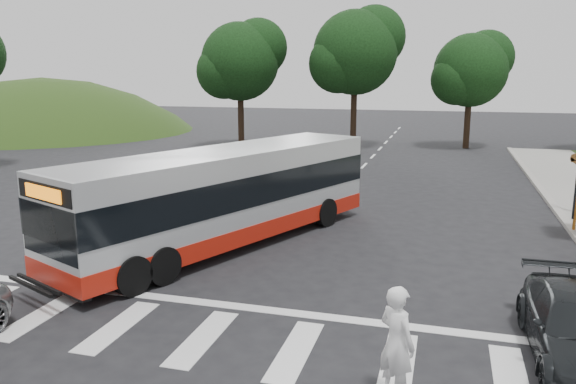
% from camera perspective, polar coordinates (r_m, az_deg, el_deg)
% --- Properties ---
extents(ground, '(140.00, 140.00, 0.00)m').
position_cam_1_polar(ground, '(16.50, -1.42, -7.10)').
color(ground, black).
rests_on(ground, ground).
extents(curb_east, '(0.30, 40.00, 0.15)m').
position_cam_1_polar(curb_east, '(23.89, 25.94, -2.11)').
color(curb_east, '#9E9991').
rests_on(curb_east, ground).
extents(hillside_nw, '(44.00, 44.00, 10.00)m').
position_cam_1_polar(hillside_nw, '(58.19, -23.38, 5.70)').
color(hillside_nw, '#213A12').
rests_on(hillside_nw, ground).
extents(crosswalk_ladder, '(18.00, 2.60, 0.01)m').
position_cam_1_polar(crosswalk_ladder, '(12.18, -8.64, -14.43)').
color(crosswalk_ladder, silver).
rests_on(crosswalk_ladder, ground).
extents(tree_north_a, '(6.60, 6.15, 10.17)m').
position_cam_1_polar(tree_north_a, '(41.50, 6.97, 14.02)').
color(tree_north_a, black).
rests_on(tree_north_a, ground).
extents(tree_north_b, '(5.72, 5.33, 8.43)m').
position_cam_1_polar(tree_north_b, '(42.96, 18.17, 11.77)').
color(tree_north_b, black).
rests_on(tree_north_b, ground).
extents(tree_north_c, '(6.16, 5.74, 9.30)m').
position_cam_1_polar(tree_north_c, '(41.59, -4.77, 13.20)').
color(tree_north_c, black).
rests_on(tree_north_c, ground).
extents(transit_bus, '(6.97, 11.84, 3.04)m').
position_cam_1_polar(transit_bus, '(17.85, -6.30, -0.61)').
color(transit_bus, '#B4B7B9').
rests_on(transit_bus, ground).
extents(pedestrian, '(0.87, 0.84, 2.01)m').
position_cam_1_polar(pedestrian, '(9.81, 10.98, -14.84)').
color(pedestrian, white).
rests_on(pedestrian, ground).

